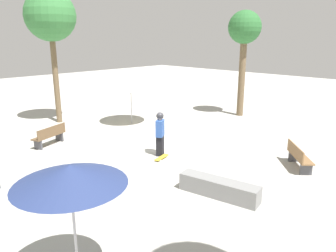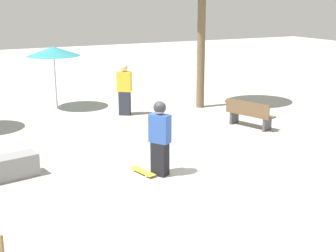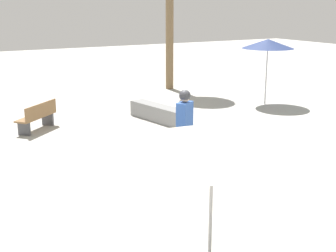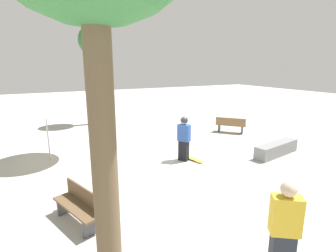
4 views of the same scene
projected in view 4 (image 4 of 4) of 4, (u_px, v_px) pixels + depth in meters
The scene contains 9 objects.
ground_plane at pixel (178, 160), 10.32m from camera, with size 60.00×60.00×0.00m, color #B2AFA8.
skater_main at pixel (184, 137), 10.08m from camera, with size 0.53×0.47×1.75m.
skateboard at pixel (194, 159), 10.22m from camera, with size 0.82×0.38×0.07m.
concrete_ledge at pixel (276, 149), 10.82m from camera, with size 0.95×2.47×0.53m.
bench_near at pixel (231, 125), 14.38m from camera, with size 1.48×1.40×0.85m.
bench_far at pixel (79, 206), 6.16m from camera, with size 1.66×0.94×0.85m.
shade_umbrella_cream at pixel (45, 108), 9.84m from camera, with size 2.54×2.54×2.26m.
palm_tree_left at pixel (94, 45), 15.58m from camera, with size 1.85×1.85×6.00m.
bystander_watching at pixel (284, 230), 4.49m from camera, with size 0.50×0.56×1.80m.
Camera 4 is at (-8.48, 4.79, 3.67)m, focal length 28.00 mm.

